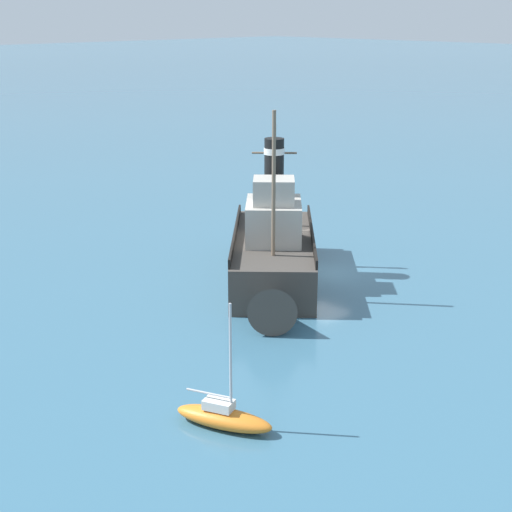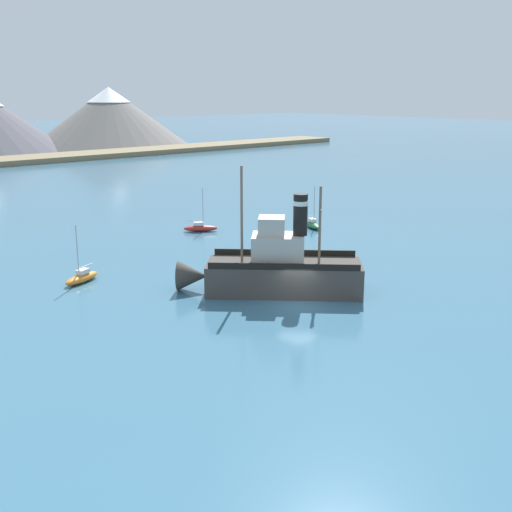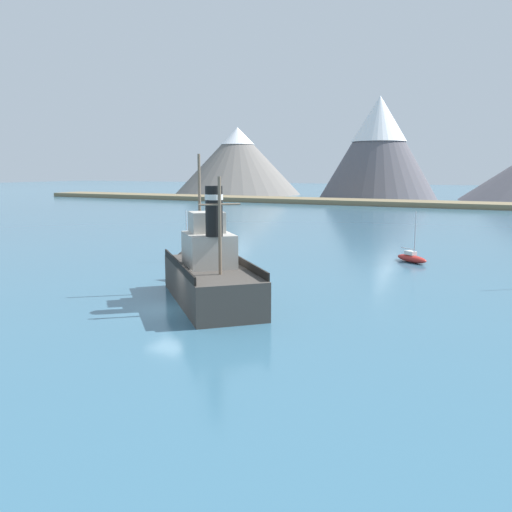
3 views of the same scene
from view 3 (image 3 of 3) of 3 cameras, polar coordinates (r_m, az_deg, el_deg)
name	(u,v)px [view 3 (image 3 of 3)]	position (r m, az deg, el deg)	size (l,w,h in m)	color
ground_plane	(169,309)	(35.09, -9.17, -5.57)	(600.00, 600.00, 0.00)	#38667F
mountain_ridge	(436,161)	(169.61, 18.39, 9.49)	(181.54, 59.80, 29.89)	slate
shoreline_strip	(437,204)	(137.06, 18.47, 5.20)	(240.00, 12.00, 1.20)	#7A6B4C
old_tugboat	(209,274)	(36.84, -5.00, -1.87)	(12.48, 12.66, 9.90)	#423D38
sailboat_red	(412,258)	(54.06, 16.07, -0.18)	(3.70, 3.16, 4.90)	#B22823
sailboat_orange	(190,257)	(52.99, -6.95, -0.08)	(3.93, 2.48, 4.90)	orange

